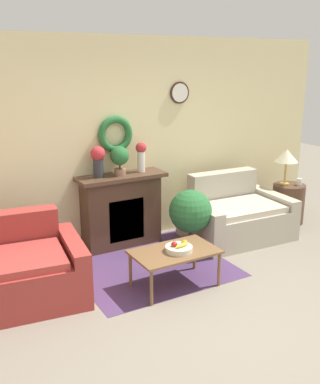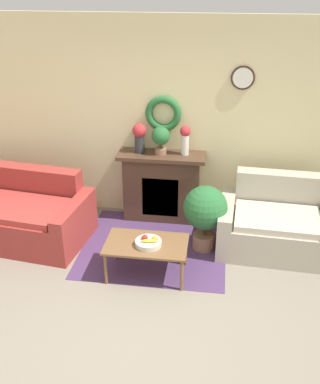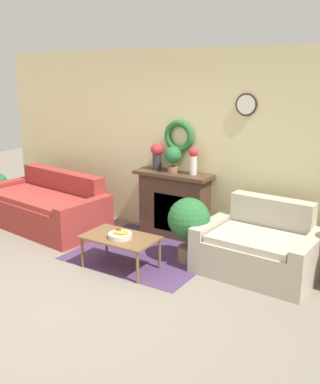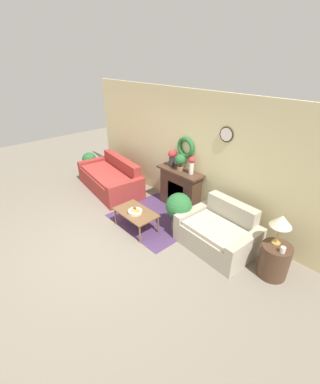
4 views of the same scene
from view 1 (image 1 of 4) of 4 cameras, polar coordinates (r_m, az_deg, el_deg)
name	(u,v)px [view 1 (image 1 of 4)]	position (r m, az deg, el deg)	size (l,w,h in m)	color
ground_plane	(225,326)	(4.42, 8.20, -16.46)	(16.00, 16.00, 0.00)	gray
floor_rug	(149,265)	(5.51, -1.35, -9.25)	(1.80, 1.66, 0.01)	#4C335B
wall_back	(114,143)	(5.92, -5.87, 6.23)	(6.80, 0.16, 2.70)	beige
fireplace	(121,210)	(5.94, -4.92, -2.26)	(1.16, 0.41, 0.97)	#4C3323
loveseat_right	(235,216)	(6.36, 9.54, -2.99)	(1.45, 1.06, 0.86)	#B2A893
coffee_table	(175,254)	(4.90, 1.90, -7.88)	(0.92, 0.56, 0.42)	brown
fruit_bowl	(179,248)	(4.85, 2.44, -7.12)	(0.29, 0.29, 0.12)	beige
side_table_by_loveseat	(288,203)	(7.10, 15.95, -1.40)	(0.48, 0.48, 0.59)	#4C3323
table_lamp	(287,156)	(6.91, 15.78, 4.37)	(0.34, 0.34, 0.54)	#B28E42
mug	(299,182)	(7.03, 17.28, 1.25)	(0.08, 0.08, 0.10)	silver
vase_on_mantel_left	(98,159)	(5.65, -7.87, 4.13)	(0.18, 0.18, 0.39)	#2D2D33
vase_on_mantel_right	(141,155)	(5.89, -2.42, 4.78)	(0.14, 0.14, 0.39)	silver
potted_plant_on_mantel	(120,158)	(5.74, -5.16, 4.38)	(0.24, 0.24, 0.37)	#8E664C
potted_plant_floor_by_loveseat	(190,214)	(5.64, 3.88, -2.83)	(0.54, 0.54, 0.85)	#8E664C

